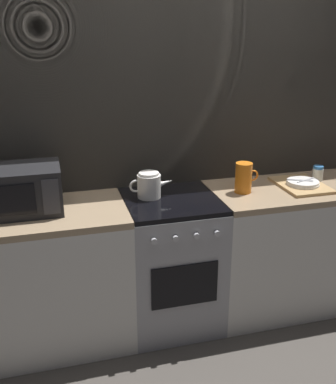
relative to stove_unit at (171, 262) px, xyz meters
name	(u,v)px	position (x,y,z in m)	size (l,w,h in m)	color
ground_plane	(171,318)	(0.00, 0.00, -0.45)	(8.00, 8.00, 0.00)	#47423D
back_wall	(159,141)	(0.00, 0.32, 0.75)	(3.60, 0.05, 2.40)	#A39989
counter_left	(32,280)	(-0.90, 0.00, 0.00)	(1.20, 0.60, 0.90)	silver
stove_unit	(171,262)	(0.00, 0.00, 0.00)	(0.60, 0.63, 0.90)	#9E9EA3
counter_right	(292,246)	(0.90, 0.00, 0.00)	(1.20, 0.60, 0.90)	silver
microwave	(21,189)	(-0.90, 0.04, 0.59)	(0.46, 0.35, 0.27)	black
kettle	(149,185)	(-0.13, 0.07, 0.53)	(0.28, 0.15, 0.17)	white
pitcher	(244,178)	(0.49, 0.00, 0.55)	(0.16, 0.11, 0.20)	orange
dish_pile	(302,184)	(0.92, -0.01, 0.47)	(0.30, 0.40, 0.06)	tan
spice_jar	(318,173)	(1.10, 0.09, 0.50)	(0.08, 0.08, 0.10)	silver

